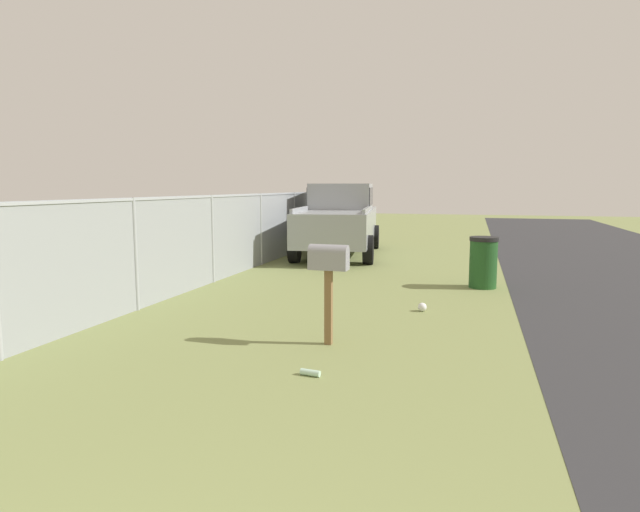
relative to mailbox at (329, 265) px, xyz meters
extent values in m
cube|color=brown|center=(0.00, 0.00, -0.54)|extent=(0.09, 0.09, 0.96)
cube|color=gray|center=(0.00, 0.00, 0.05)|extent=(0.22, 0.50, 0.22)
cylinder|color=gray|center=(0.00, 0.00, 0.16)|extent=(0.22, 0.50, 0.20)
cube|color=red|center=(0.11, 0.00, 0.12)|extent=(0.02, 0.04, 0.18)
cube|color=#93999E|center=(8.91, 2.07, -0.15)|extent=(5.75, 2.66, 0.90)
cube|color=#93999E|center=(9.56, 2.15, 0.68)|extent=(2.10, 2.02, 0.76)
cube|color=black|center=(9.56, 2.15, 0.68)|extent=(2.05, 2.05, 0.53)
cube|color=#93999E|center=(7.58, 2.79, 0.36)|extent=(2.87, 0.46, 0.12)
cube|color=#93999E|center=(7.81, 1.02, 0.36)|extent=(2.87, 0.46, 0.12)
cylinder|color=black|center=(10.59, 3.27, -0.65)|extent=(0.79, 0.36, 0.76)
cylinder|color=black|center=(10.85, 1.34, -0.65)|extent=(0.79, 0.36, 0.76)
cylinder|color=black|center=(6.96, 2.79, -0.65)|extent=(0.79, 0.36, 0.76)
cylinder|color=black|center=(7.22, 0.86, -0.65)|extent=(0.79, 0.36, 0.76)
cylinder|color=#1E4C1E|center=(4.61, -1.95, -0.56)|extent=(0.53, 0.53, 0.94)
cylinder|color=black|center=(4.61, -1.95, -0.05)|extent=(0.56, 0.56, 0.08)
cylinder|color=#9EA3A8|center=(1.01, 3.50, -0.11)|extent=(0.07, 0.07, 1.83)
cylinder|color=#9EA3A8|center=(3.69, 3.50, -0.11)|extent=(0.07, 0.07, 1.83)
cylinder|color=#9EA3A8|center=(6.38, 3.50, -0.11)|extent=(0.07, 0.07, 1.83)
cylinder|color=#9EA3A8|center=(9.06, 3.50, -0.11)|extent=(0.07, 0.07, 1.83)
cylinder|color=#9EA3A8|center=(11.75, 3.50, -0.11)|extent=(0.07, 0.07, 1.83)
cube|color=#9EA3A8|center=(3.69, 3.50, 0.78)|extent=(16.11, 0.04, 0.04)
cube|color=gray|center=(3.69, 3.50, -0.11)|extent=(16.11, 0.01, 1.83)
sphere|color=silver|center=(2.18, -0.99, -0.96)|extent=(0.14, 0.14, 0.14)
cylinder|color=#B2D8BF|center=(-1.19, -0.12, -0.99)|extent=(0.10, 0.23, 0.07)
camera|label=1|loc=(-6.51, -1.73, 0.98)|focal=30.38mm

